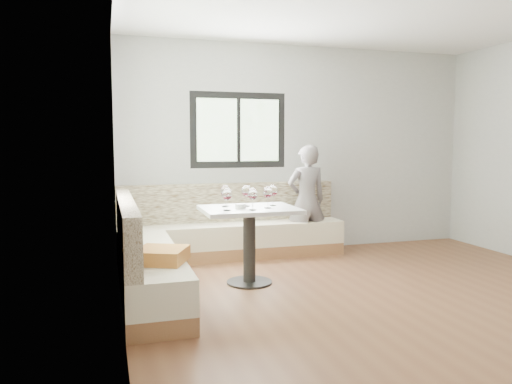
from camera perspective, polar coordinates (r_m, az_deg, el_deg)
room at (r=4.76m, az=15.28°, el=4.56°), size 5.01×5.01×2.81m
banquette at (r=5.79m, az=-6.40°, el=-5.88°), size 2.90×2.80×0.95m
table at (r=5.25m, az=-0.77°, el=-3.99°), size 0.99×0.77×0.81m
person at (r=6.64m, az=5.81°, el=-0.92°), size 0.54×0.36×1.46m
olive_ramekin at (r=5.18m, az=-1.79°, el=-1.60°), size 0.11×0.11×0.04m
wine_glass_a at (r=4.97m, az=-3.34°, el=-0.35°), size 0.10×0.10×0.23m
wine_glass_b at (r=5.00m, az=-0.38°, el=-0.31°), size 0.10×0.10×0.23m
wine_glass_c at (r=5.15m, az=1.36°, el=-0.13°), size 0.10×0.10×0.23m
wine_glass_d at (r=5.30m, az=-1.12°, el=0.03°), size 0.10×0.10×0.23m
wine_glass_e at (r=5.36m, az=1.96°, el=0.10°), size 0.10×0.10×0.23m
wine_glass_f at (r=5.29m, az=-3.54°, el=0.02°), size 0.10×0.10×0.23m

